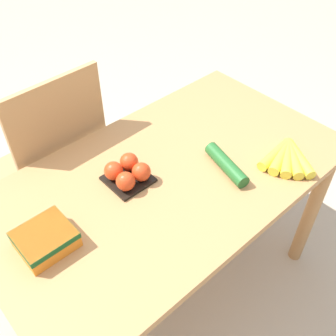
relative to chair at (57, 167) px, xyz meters
The scene contains 7 objects.
ground_plane 0.76m from the chair, 71.42° to the right, with size 12.00×12.00×0.00m, color #B7A88E.
dining_table 0.56m from the chair, 71.42° to the right, with size 1.29×0.73×0.74m.
chair is the anchor object (origin of this frame).
banana_bunch 0.96m from the chair, 54.75° to the right, with size 0.20×0.18×0.04m.
tomato_pack 0.53m from the chair, 82.88° to the right, with size 0.14×0.14×0.07m.
carrot_bag 0.63m from the chair, 119.02° to the right, with size 0.15×0.14×0.06m.
cucumber_near 0.77m from the chair, 61.92° to the right, with size 0.10×0.21×0.05m.
Camera 1 is at (-0.65, -0.71, 1.69)m, focal length 42.00 mm.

